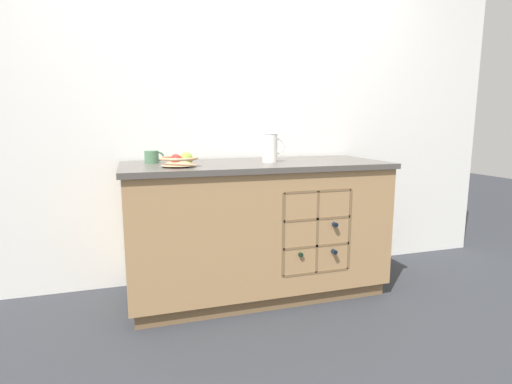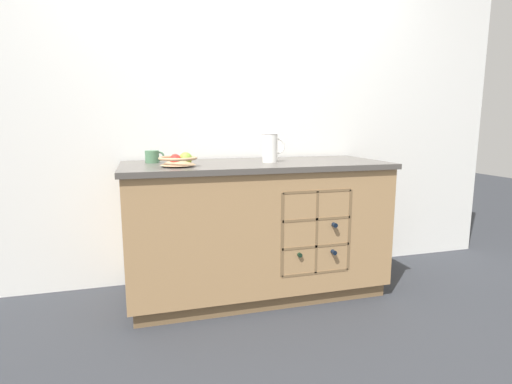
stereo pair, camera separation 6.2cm
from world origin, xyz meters
TOP-DOWN VIEW (x-y plane):
  - ground_plane at (0.00, 0.00)m, footprint 14.00×14.00m
  - back_wall at (0.00, 0.41)m, footprint 4.40×0.06m
  - kitchen_island at (0.00, -0.00)m, footprint 1.75×0.73m
  - fruit_bowl at (-0.52, -0.12)m, footprint 0.23×0.23m
  - white_pitcher at (0.10, -0.02)m, footprint 0.16×0.11m
  - ceramic_mug at (-0.66, 0.16)m, footprint 0.13×0.09m

SIDE VIEW (x-z plane):
  - ground_plane at x=0.00m, z-range 0.00..0.00m
  - kitchen_island at x=0.00m, z-range 0.01..0.92m
  - fruit_bowl at x=-0.52m, z-range 0.91..1.00m
  - ceramic_mug at x=-0.66m, z-range 0.91..0.99m
  - white_pitcher at x=0.10m, z-range 0.92..1.11m
  - back_wall at x=0.00m, z-range 0.00..2.55m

